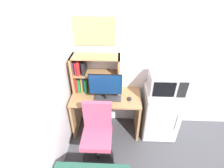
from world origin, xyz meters
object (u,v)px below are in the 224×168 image
(keyboard, at_px, (108,98))
(microwave, at_px, (166,82))
(monitor, at_px, (105,86))
(desk_chair, at_px, (97,137))
(hutch_bookshelf, at_px, (89,74))
(mini_fridge, at_px, (160,113))
(wall_corkboard, at_px, (94,31))
(computer_mouse, at_px, (129,99))

(keyboard, xyz_separation_m, microwave, (0.86, 0.06, 0.28))
(monitor, distance_m, desk_chair, 0.74)
(hutch_bookshelf, height_order, keyboard, hutch_bookshelf)
(mini_fridge, bearing_deg, wall_corkboard, 165.44)
(computer_mouse, bearing_deg, monitor, -178.88)
(monitor, bearing_deg, mini_fridge, 4.72)
(monitor, bearing_deg, desk_chair, -100.97)
(mini_fridge, xyz_separation_m, desk_chair, (-0.99, -0.53, -0.01))
(monitor, height_order, mini_fridge, monitor)
(monitor, distance_m, microwave, 0.90)
(computer_mouse, xyz_separation_m, desk_chair, (-0.45, -0.46, -0.34))
(mini_fridge, distance_m, wall_corkboard, 1.67)
(monitor, xyz_separation_m, desk_chair, (-0.09, -0.46, -0.57))
(wall_corkboard, bearing_deg, mini_fridge, -14.56)
(computer_mouse, height_order, desk_chair, desk_chair)
(mini_fridge, bearing_deg, keyboard, -176.39)
(mini_fridge, height_order, desk_chair, desk_chair)
(mini_fridge, distance_m, microwave, 0.60)
(computer_mouse, relative_size, microwave, 0.19)
(computer_mouse, relative_size, mini_fridge, 0.11)
(mini_fridge, bearing_deg, monitor, -175.28)
(mini_fridge, xyz_separation_m, wall_corkboard, (-1.07, 0.28, 1.26))
(mini_fridge, height_order, microwave, microwave)
(microwave, relative_size, wall_corkboard, 0.82)
(computer_mouse, relative_size, wall_corkboard, 0.15)
(computer_mouse, bearing_deg, hutch_bookshelf, 160.62)
(computer_mouse, distance_m, desk_chair, 0.73)
(hutch_bookshelf, relative_size, keyboard, 1.78)
(keyboard, bearing_deg, computer_mouse, -2.13)
(hutch_bookshelf, distance_m, microwave, 1.18)
(monitor, relative_size, wall_corkboard, 0.79)
(hutch_bookshelf, height_order, mini_fridge, hutch_bookshelf)
(keyboard, bearing_deg, mini_fridge, 3.61)
(desk_chair, bearing_deg, monitor, 79.03)
(keyboard, distance_m, computer_mouse, 0.33)
(keyboard, bearing_deg, desk_chair, -104.29)
(computer_mouse, bearing_deg, wall_corkboard, 147.28)
(monitor, relative_size, keyboard, 1.18)
(mini_fridge, relative_size, wall_corkboard, 1.44)
(computer_mouse, distance_m, wall_corkboard, 1.12)
(microwave, xyz_separation_m, wall_corkboard, (-1.07, 0.27, 0.66))
(wall_corkboard, bearing_deg, hutch_bookshelf, -131.96)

